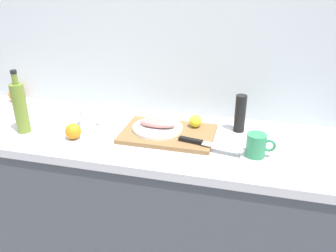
{
  "coord_description": "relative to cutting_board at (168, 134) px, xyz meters",
  "views": [
    {
      "loc": [
        0.55,
        -1.43,
        1.64
      ],
      "look_at": [
        0.18,
        0.01,
        0.95
      ],
      "focal_mm": 37.48,
      "sensor_mm": 36.0,
      "label": 1
    }
  ],
  "objects": [
    {
      "name": "orange_0",
      "position": [
        -0.42,
        -0.14,
        0.03
      ],
      "size": [
        0.07,
        0.07,
        0.07
      ],
      "primitive_type": "sphere",
      "color": "orange",
      "rests_on": "kitchen_counter"
    },
    {
      "name": "olive_oil_bottle",
      "position": [
        -0.69,
        -0.13,
        0.12
      ],
      "size": [
        0.06,
        0.06,
        0.31
      ],
      "color": "olive",
      "rests_on": "kitchen_counter"
    },
    {
      "name": "chef_knife",
      "position": [
        0.18,
        -0.09,
        0.02
      ],
      "size": [
        0.29,
        0.08,
        0.02
      ],
      "rotation": [
        0.0,
        0.0,
        -0.18
      ],
      "color": "silver",
      "rests_on": "cutting_board"
    },
    {
      "name": "fish_fillet",
      "position": [
        -0.05,
        0.01,
        0.04
      ],
      "size": [
        0.18,
        0.08,
        0.04
      ],
      "primitive_type": "ellipsoid",
      "color": "tan",
      "rests_on": "white_plate"
    },
    {
      "name": "cutting_board",
      "position": [
        0.0,
        0.0,
        0.0
      ],
      "size": [
        0.43,
        0.29,
        0.02
      ],
      "primitive_type": "cube",
      "color": "olive",
      "rests_on": "kitchen_counter"
    },
    {
      "name": "pepper_mill",
      "position": [
        0.32,
        0.13,
        0.08
      ],
      "size": [
        0.05,
        0.05,
        0.18
      ],
      "primitive_type": "cylinder",
      "color": "black",
      "rests_on": "kitchen_counter"
    },
    {
      "name": "orange_1",
      "position": [
        -0.98,
        0.22,
        0.03
      ],
      "size": [
        0.08,
        0.08,
        0.08
      ],
      "primitive_type": "sphere",
      "color": "orange",
      "rests_on": "kitchen_counter"
    },
    {
      "name": "lemon_0",
      "position": [
        0.11,
        0.09,
        0.04
      ],
      "size": [
        0.06,
        0.06,
        0.06
      ],
      "primitive_type": "sphere",
      "color": "yellow",
      "rests_on": "cutting_board"
    },
    {
      "name": "coffee_mug_1",
      "position": [
        -0.41,
        0.02,
        0.04
      ],
      "size": [
        0.12,
        0.08,
        0.09
      ],
      "color": "white",
      "rests_on": "kitchen_counter"
    },
    {
      "name": "back_wall",
      "position": [
        -0.18,
        0.31,
        0.34
      ],
      "size": [
        3.2,
        0.05,
        2.5
      ],
      "primitive_type": "cube",
      "color": "silver",
      "rests_on": "ground_plane"
    },
    {
      "name": "coffee_mug_0",
      "position": [
        0.41,
        -0.09,
        0.04
      ],
      "size": [
        0.12,
        0.08,
        0.1
      ],
      "color": "#338C59",
      "rests_on": "kitchen_counter"
    },
    {
      "name": "kitchen_counter",
      "position": [
        -0.18,
        -0.01,
        -0.46
      ],
      "size": [
        2.0,
        0.6,
        0.9
      ],
      "color": "#4C5159",
      "rests_on": "ground_plane"
    },
    {
      "name": "white_plate",
      "position": [
        -0.05,
        0.01,
        0.02
      ],
      "size": [
        0.24,
        0.24,
        0.01
      ],
      "primitive_type": "cylinder",
      "color": "white",
      "rests_on": "cutting_board"
    }
  ]
}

